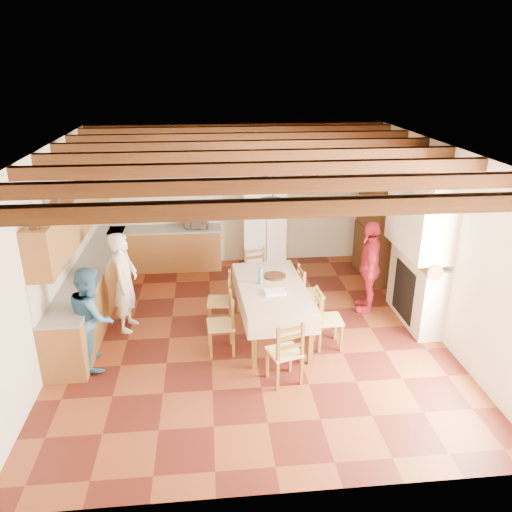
% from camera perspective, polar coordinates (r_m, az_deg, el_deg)
% --- Properties ---
extents(floor, '(6.00, 6.50, 0.02)m').
position_cam_1_polar(floor, '(8.28, -0.49, -8.93)').
color(floor, '#491711').
rests_on(floor, ground).
extents(ceiling, '(6.00, 6.50, 0.02)m').
position_cam_1_polar(ceiling, '(7.23, -0.57, 12.16)').
color(ceiling, silver).
rests_on(ceiling, ground).
extents(wall_back, '(6.00, 0.02, 3.00)m').
position_cam_1_polar(wall_back, '(10.73, -2.11, 7.02)').
color(wall_back, beige).
rests_on(wall_back, ground).
extents(wall_front, '(6.00, 0.02, 3.00)m').
position_cam_1_polar(wall_front, '(4.74, 3.14, -13.09)').
color(wall_front, beige).
rests_on(wall_front, ground).
extents(wall_left, '(0.02, 6.50, 3.00)m').
position_cam_1_polar(wall_left, '(7.96, -22.64, 0.07)').
color(wall_left, beige).
rests_on(wall_left, ground).
extents(wall_right, '(0.02, 6.50, 3.00)m').
position_cam_1_polar(wall_right, '(8.43, 20.32, 1.55)').
color(wall_right, beige).
rests_on(wall_right, ground).
extents(ceiling_beams, '(6.00, 6.30, 0.16)m').
position_cam_1_polar(ceiling_beams, '(7.25, -0.56, 11.38)').
color(ceiling_beams, '#381810').
rests_on(ceiling_beams, ground).
extents(lower_cabinets_left, '(0.60, 4.30, 0.86)m').
position_cam_1_polar(lower_cabinets_left, '(9.22, -18.12, -3.67)').
color(lower_cabinets_left, brown).
rests_on(lower_cabinets_left, ground).
extents(lower_cabinets_back, '(2.30, 0.60, 0.86)m').
position_cam_1_polar(lower_cabinets_back, '(10.78, -10.18, 0.78)').
color(lower_cabinets_back, brown).
rests_on(lower_cabinets_back, ground).
extents(countertop_left, '(0.62, 4.30, 0.04)m').
position_cam_1_polar(countertop_left, '(9.04, -18.45, -1.09)').
color(countertop_left, gray).
rests_on(countertop_left, lower_cabinets_left).
extents(countertop_back, '(2.34, 0.62, 0.04)m').
position_cam_1_polar(countertop_back, '(10.63, -10.34, 3.05)').
color(countertop_back, gray).
rests_on(countertop_back, lower_cabinets_back).
extents(backsplash_left, '(0.03, 4.30, 0.60)m').
position_cam_1_polar(backsplash_left, '(9.00, -20.45, 0.74)').
color(backsplash_left, silver).
rests_on(backsplash_left, ground).
extents(backsplash_back, '(2.30, 0.03, 0.60)m').
position_cam_1_polar(backsplash_back, '(10.80, -10.34, 5.13)').
color(backsplash_back, silver).
rests_on(backsplash_back, ground).
extents(upper_cabinets, '(0.35, 4.20, 0.70)m').
position_cam_1_polar(upper_cabinets, '(8.76, -19.99, 4.75)').
color(upper_cabinets, brown).
rests_on(upper_cabinets, ground).
extents(fireplace, '(0.56, 1.60, 2.80)m').
position_cam_1_polar(fireplace, '(8.51, 17.91, 1.33)').
color(fireplace, beige).
rests_on(fireplace, ground).
extents(wall_picture, '(0.34, 0.03, 0.42)m').
position_cam_1_polar(wall_picture, '(10.82, 6.19, 8.94)').
color(wall_picture, black).
rests_on(wall_picture, ground).
extents(refrigerator, '(0.93, 0.79, 1.76)m').
position_cam_1_polar(refrigerator, '(10.64, 1.01, 3.42)').
color(refrigerator, white).
rests_on(refrigerator, floor).
extents(hutch, '(0.63, 1.31, 2.31)m').
position_cam_1_polar(hutch, '(10.29, 13.85, 3.76)').
color(hutch, '#34210F').
rests_on(hutch, floor).
extents(dining_table, '(1.13, 2.07, 0.88)m').
position_cam_1_polar(dining_table, '(7.88, 1.81, -3.98)').
color(dining_table, silver).
rests_on(dining_table, floor).
extents(chandelier, '(0.47, 0.47, 0.03)m').
position_cam_1_polar(chandelier, '(7.37, 1.95, 6.28)').
color(chandelier, black).
rests_on(chandelier, ground).
extents(chair_left_near, '(0.42, 0.44, 0.96)m').
position_cam_1_polar(chair_left_near, '(7.61, -4.07, -7.71)').
color(chair_left_near, brown).
rests_on(chair_left_near, floor).
extents(chair_left_far, '(0.43, 0.45, 0.96)m').
position_cam_1_polar(chair_left_far, '(8.30, -4.18, -5.07)').
color(chair_left_far, brown).
rests_on(chair_left_far, floor).
extents(chair_right_near, '(0.40, 0.42, 0.96)m').
position_cam_1_polar(chair_right_near, '(7.81, 8.31, -7.06)').
color(chair_right_near, brown).
rests_on(chair_right_near, floor).
extents(chair_right_far, '(0.44, 0.46, 0.96)m').
position_cam_1_polar(chair_right_far, '(8.58, 6.22, -4.20)').
color(chair_right_far, brown).
rests_on(chair_right_far, floor).
extents(chair_end_near, '(0.52, 0.51, 0.96)m').
position_cam_1_polar(chair_end_near, '(6.95, 3.27, -10.75)').
color(chair_end_near, brown).
rests_on(chair_end_near, floor).
extents(chair_end_far, '(0.50, 0.48, 0.96)m').
position_cam_1_polar(chair_end_far, '(9.19, 0.17, -2.25)').
color(chair_end_far, brown).
rests_on(chair_end_far, floor).
extents(person_man, '(0.49, 0.67, 1.68)m').
position_cam_1_polar(person_man, '(8.34, -14.77, -2.89)').
color(person_man, white).
rests_on(person_man, floor).
extents(person_woman_blue, '(0.74, 0.86, 1.52)m').
position_cam_1_polar(person_woman_blue, '(7.56, -18.22, -6.61)').
color(person_woman_blue, teal).
rests_on(person_woman_blue, floor).
extents(person_woman_red, '(0.66, 1.04, 1.66)m').
position_cam_1_polar(person_woman_red, '(8.91, 12.82, -1.18)').
color(person_woman_red, '#B72233').
rests_on(person_woman_red, floor).
extents(microwave, '(0.50, 0.35, 0.27)m').
position_cam_1_polar(microwave, '(10.54, -6.81, 3.98)').
color(microwave, silver).
rests_on(microwave, countertop_back).
extents(fridge_vase, '(0.28, 0.28, 0.29)m').
position_cam_1_polar(fridge_vase, '(10.37, 1.06, 8.79)').
color(fridge_vase, '#34210F').
rests_on(fridge_vase, refrigerator).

